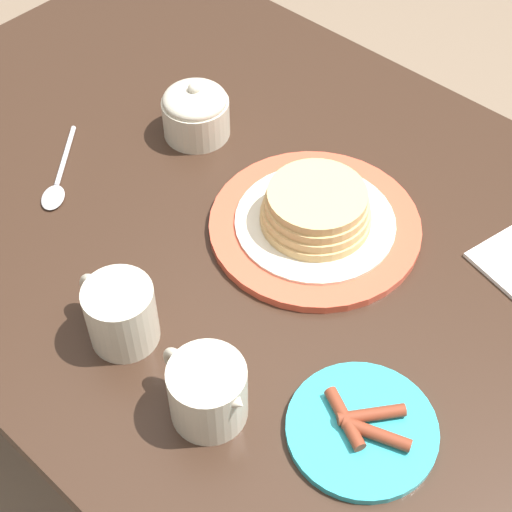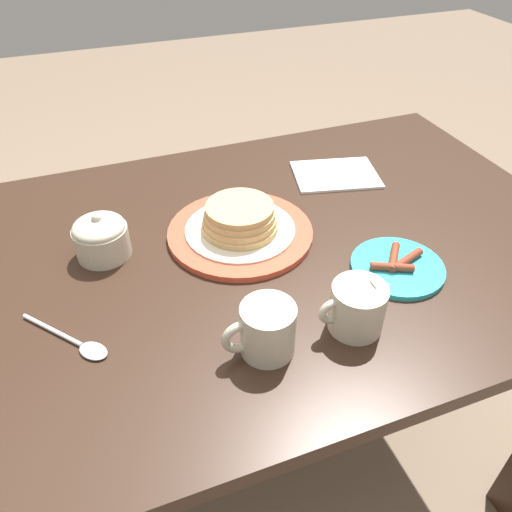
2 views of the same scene
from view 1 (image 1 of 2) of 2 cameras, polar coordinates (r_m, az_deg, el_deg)
ground_plane at (r=1.65m, az=1.21°, el=-16.57°), size 8.00×8.00×0.00m
dining_table at (r=1.10m, az=1.74°, el=-3.21°), size 1.33×0.81×0.76m
pancake_plate at (r=1.00m, az=4.35°, el=2.84°), size 0.27×0.27×0.07m
side_plate_bacon at (r=0.85m, az=7.73°, el=-12.31°), size 0.16×0.16×0.02m
coffee_mug at (r=0.89m, az=-9.89°, el=-4.08°), size 0.11×0.08×0.08m
creamer_pitcher at (r=0.82m, az=-3.48°, el=-9.84°), size 0.12×0.08×0.09m
sugar_bowl at (r=1.13m, az=-4.41°, el=10.46°), size 0.10×0.10×0.09m
spoon at (r=1.10m, az=-14.26°, el=5.16°), size 0.12×0.14×0.01m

